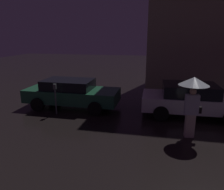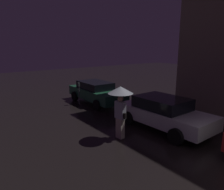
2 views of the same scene
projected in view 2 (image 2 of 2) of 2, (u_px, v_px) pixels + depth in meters
The scene contains 4 objects.
parked_car_green at pixel (96, 92), 13.93m from camera, with size 4.46×1.93×1.35m.
parked_car_white at pixel (164, 112), 9.61m from camera, with size 4.34×2.06×1.39m.
pedestrian_with_umbrella at pixel (120, 99), 8.39m from camera, with size 0.98×0.98×2.10m.
parking_meter at pixel (79, 91), 13.51m from camera, with size 0.12×0.10×1.37m.
Camera 2 is at (1.87, -6.03, 3.63)m, focal length 35.00 mm.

